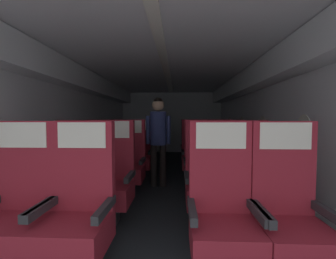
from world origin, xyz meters
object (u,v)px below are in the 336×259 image
object	(u,v)px
seat_b_left_aisle	(112,179)
seat_a_left_aisle	(78,212)
seat_b_right_window	(207,180)
seat_d_left_aisle	(140,154)
seat_b_left_window	(72,178)
seat_c_right_aisle	(230,164)
seat_d_left_window	(115,154)
seat_e_left_aisle	(146,148)
seat_d_right_aisle	(219,155)
seat_b_right_aisle	(249,180)
seat_e_right_window	(191,148)
seat_c_left_window	(99,163)
seat_c_right_window	(200,164)
seat_e_left_window	(126,148)
seat_d_right_window	(194,154)
seat_c_left_aisle	(129,163)
flight_attendant	(158,132)
seat_e_right_aisle	(212,148)
seat_a_right_aisle	(289,216)
seat_a_left_window	(18,211)
seat_a_right_window	(222,214)

from	to	relation	value
seat_b_left_aisle	seat_a_left_aisle	bearing A→B (deg)	-89.34
seat_b_right_window	seat_d_left_aisle	distance (m)	2.14
seat_b_left_window	seat_c_right_aisle	size ratio (longest dim) A/B	1.00
seat_d_left_window	seat_e_left_aisle	bearing A→B (deg)	62.64
seat_b_left_aisle	seat_d_left_aisle	bearing A→B (deg)	89.77
seat_a_left_aisle	seat_c_right_aisle	distance (m)	2.41
seat_b_right_window	seat_d_left_aisle	xyz separation A→B (m)	(-1.08, 1.84, 0.00)
seat_a_left_aisle	seat_d_right_aisle	world-z (taller)	same
seat_b_right_aisle	seat_c_right_aisle	distance (m)	0.91
seat_e_right_window	seat_c_left_window	bearing A→B (deg)	-129.97
seat_c_right_window	seat_e_left_window	xyz separation A→B (m)	(-1.58, 1.81, 0.00)
seat_e_left_window	seat_b_right_aisle	bearing A→B (deg)	-53.12
seat_c_right_aisle	seat_d_right_window	world-z (taller)	same
seat_c_left_aisle	seat_c_right_aisle	size ratio (longest dim) A/B	1.00
seat_d_left_window	seat_d_right_aisle	distance (m)	2.03
seat_e_left_window	seat_c_left_aisle	bearing A→B (deg)	-75.49
seat_b_left_aisle	seat_e_right_window	bearing A→B (deg)	68.65
seat_b_left_window	seat_c_left_window	distance (m)	0.91
seat_d_right_window	seat_e_left_aisle	bearing A→B (deg)	140.10
flight_attendant	seat_e_right_aisle	bearing A→B (deg)	-131.58
seat_a_right_aisle	seat_b_left_aisle	size ratio (longest dim) A/B	1.00
seat_c_left_aisle	flight_attendant	world-z (taller)	flight_attendant
seat_c_right_window	seat_e_right_aisle	world-z (taller)	same
seat_e_left_aisle	seat_e_right_aisle	distance (m)	1.56
seat_c_right_aisle	seat_e_right_window	bearing A→B (deg)	104.61
seat_b_right_window	seat_d_left_aisle	bearing A→B (deg)	120.42
seat_b_right_window	seat_e_right_window	bearing A→B (deg)	90.07
seat_a_left_window	seat_c_right_aisle	distance (m)	2.74
seat_b_right_aisle	seat_c_left_aisle	size ratio (longest dim) A/B	1.00
flight_attendant	seat_b_right_window	bearing A→B (deg)	113.93
seat_b_right_aisle	flight_attendant	size ratio (longest dim) A/B	0.75
seat_a_right_window	seat_e_right_window	size ratio (longest dim) A/B	1.00
seat_b_left_aisle	seat_e_left_aisle	size ratio (longest dim) A/B	1.00
seat_c_left_aisle	seat_b_left_aisle	bearing A→B (deg)	-89.70
seat_b_right_window	seat_c_right_aisle	world-z (taller)	same
seat_e_right_aisle	seat_d_right_aisle	bearing A→B (deg)	-90.59
seat_b_right_window	flight_attendant	distance (m)	1.55
seat_c_right_window	seat_d_left_window	world-z (taller)	same
seat_a_left_aisle	seat_d_right_aisle	size ratio (longest dim) A/B	1.00
seat_b_left_window	seat_e_right_window	distance (m)	3.17
seat_c_right_window	seat_b_right_aisle	bearing A→B (deg)	-62.90
seat_d_right_aisle	seat_e_right_aisle	world-z (taller)	same
seat_d_left_window	seat_d_right_aisle	size ratio (longest dim) A/B	1.00
seat_b_left_aisle	seat_d_right_aisle	xyz separation A→B (m)	(1.56, 1.84, 0.00)
seat_a_left_window	seat_b_right_aisle	world-z (taller)	same
seat_a_left_window	seat_a_left_aisle	bearing A→B (deg)	-0.26
seat_a_right_aisle	seat_c_left_window	bearing A→B (deg)	137.82
seat_d_right_aisle	seat_e_right_window	distance (m)	1.05
seat_c_left_window	flight_attendant	size ratio (longest dim) A/B	0.75
seat_d_left_window	seat_c_right_aisle	bearing A→B (deg)	-24.13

